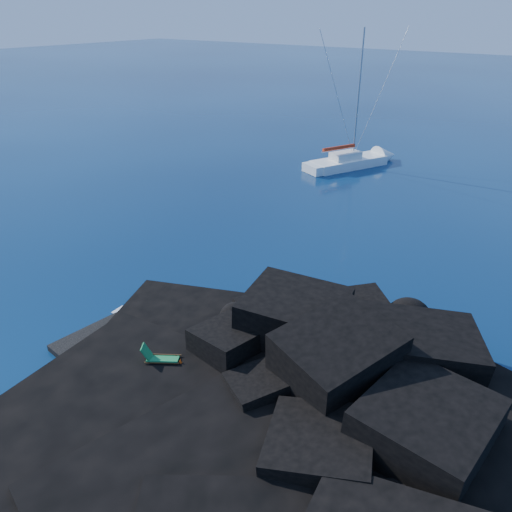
# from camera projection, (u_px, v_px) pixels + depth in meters

# --- Properties ---
(ground) EXTENTS (400.00, 400.00, 0.00)m
(ground) POSITION_uv_depth(u_px,v_px,m) (81.00, 333.00, 27.47)
(ground) COLOR #031332
(ground) RESTS_ON ground
(headland) EXTENTS (24.00, 24.00, 3.60)m
(headland) POSITION_uv_depth(u_px,v_px,m) (314.00, 399.00, 22.81)
(headland) COLOR black
(headland) RESTS_ON ground
(beach) EXTENTS (9.08, 6.86, 0.70)m
(beach) POSITION_uv_depth(u_px,v_px,m) (144.00, 358.00, 25.47)
(beach) COLOR black
(beach) RESTS_ON ground
(surf_foam) EXTENTS (10.00, 8.00, 0.06)m
(surf_foam) POSITION_uv_depth(u_px,v_px,m) (209.00, 321.00, 28.46)
(surf_foam) COLOR white
(surf_foam) RESTS_ON ground
(sailboat) EXTENTS (8.26, 13.66, 14.35)m
(sailboat) POSITION_uv_depth(u_px,v_px,m) (348.00, 167.00, 55.73)
(sailboat) COLOR white
(sailboat) RESTS_ON ground
(deck_chair) EXTENTS (1.89, 1.61, 1.21)m
(deck_chair) POSITION_uv_depth(u_px,v_px,m) (163.00, 355.00, 24.18)
(deck_chair) COLOR #1B7A40
(deck_chair) RESTS_ON beach
(towel) EXTENTS (1.92, 1.68, 0.05)m
(towel) POSITION_uv_depth(u_px,v_px,m) (117.00, 343.00, 26.04)
(towel) COLOR white
(towel) RESTS_ON beach
(sunbather) EXTENTS (1.56, 1.24, 0.22)m
(sunbather) POSITION_uv_depth(u_px,v_px,m) (116.00, 340.00, 25.98)
(sunbather) COLOR #E2B176
(sunbather) RESTS_ON towel
(marker_cone) EXTENTS (0.40, 0.40, 0.51)m
(marker_cone) POSITION_uv_depth(u_px,v_px,m) (181.00, 363.00, 24.17)
(marker_cone) COLOR #EE4A0C
(marker_cone) RESTS_ON beach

